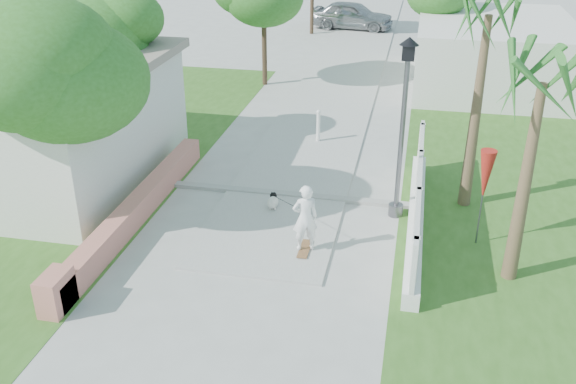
% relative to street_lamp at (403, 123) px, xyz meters
% --- Properties ---
extents(ground, '(90.00, 90.00, 0.00)m').
position_rel_street_lamp_xyz_m(ground, '(-2.90, -5.50, -2.43)').
color(ground, '#B7B7B2').
rests_on(ground, ground).
extents(path_strip, '(3.20, 36.00, 0.06)m').
position_rel_street_lamp_xyz_m(path_strip, '(-2.90, 14.50, -2.40)').
color(path_strip, '#B7B7B2').
rests_on(path_strip, ground).
extents(curb, '(6.50, 0.25, 0.10)m').
position_rel_street_lamp_xyz_m(curb, '(-2.90, 0.50, -2.38)').
color(curb, '#999993').
rests_on(curb, ground).
extents(grass_left, '(8.00, 20.00, 0.01)m').
position_rel_street_lamp_xyz_m(grass_left, '(-9.90, 2.50, -2.42)').
color(grass_left, '#325E1D').
rests_on(grass_left, ground).
extents(grass_right, '(8.00, 20.00, 0.01)m').
position_rel_street_lamp_xyz_m(grass_right, '(4.10, 2.50, -2.42)').
color(grass_right, '#325E1D').
rests_on(grass_right, ground).
extents(pink_wall, '(0.45, 8.20, 0.80)m').
position_rel_street_lamp_xyz_m(pink_wall, '(-6.20, -1.95, -2.11)').
color(pink_wall, '#C37463').
rests_on(pink_wall, ground).
extents(house_left, '(8.40, 7.40, 3.23)m').
position_rel_street_lamp_xyz_m(house_left, '(-10.90, 0.50, -0.79)').
color(house_left, silver).
rests_on(house_left, ground).
extents(lattice_fence, '(0.35, 7.00, 1.50)m').
position_rel_street_lamp_xyz_m(lattice_fence, '(0.50, -0.50, -1.88)').
color(lattice_fence, white).
rests_on(lattice_fence, ground).
extents(building_right, '(6.00, 8.00, 2.60)m').
position_rel_street_lamp_xyz_m(building_right, '(3.10, 12.50, -1.13)').
color(building_right, silver).
rests_on(building_right, ground).
extents(street_lamp, '(0.44, 0.44, 4.44)m').
position_rel_street_lamp_xyz_m(street_lamp, '(0.00, 0.00, 0.00)').
color(street_lamp, '#59595E').
rests_on(street_lamp, ground).
extents(bollard, '(0.14, 0.14, 1.09)m').
position_rel_street_lamp_xyz_m(bollard, '(-2.70, 4.50, -1.84)').
color(bollard, white).
rests_on(bollard, ground).
extents(patio_umbrella, '(0.36, 0.36, 2.30)m').
position_rel_street_lamp_xyz_m(patio_umbrella, '(1.90, -1.00, -0.74)').
color(patio_umbrella, '#59595E').
rests_on(patio_umbrella, ground).
extents(tree_left_near, '(3.60, 3.60, 5.28)m').
position_rel_street_lamp_xyz_m(tree_left_near, '(-7.38, -2.52, 1.40)').
color(tree_left_near, '#4C3826').
rests_on(tree_left_near, ground).
extents(tree_left_mid, '(3.20, 3.20, 4.85)m').
position_rel_street_lamp_xyz_m(tree_left_mid, '(-8.38, 2.98, 1.07)').
color(tree_left_mid, '#4C3826').
rests_on(tree_left_mid, ground).
extents(palm_far, '(1.80, 1.80, 5.30)m').
position_rel_street_lamp_xyz_m(palm_far, '(1.70, 1.00, 2.06)').
color(palm_far, brown).
rests_on(palm_far, ground).
extents(palm_near, '(1.80, 1.80, 4.70)m').
position_rel_street_lamp_xyz_m(palm_near, '(2.50, -2.30, 1.53)').
color(palm_near, brown).
rests_on(palm_near, ground).
extents(skateboarder, '(1.50, 2.49, 1.65)m').
position_rel_street_lamp_xyz_m(skateboarder, '(-2.47, -1.33, -1.70)').
color(skateboarder, brown).
rests_on(skateboarder, ground).
extents(dog, '(0.33, 0.60, 0.41)m').
position_rel_street_lamp_xyz_m(dog, '(-3.07, -0.31, -2.20)').
color(dog, silver).
rests_on(dog, ground).
extents(parked_car, '(4.75, 2.48, 1.54)m').
position_rel_street_lamp_xyz_m(parked_car, '(-3.68, 22.13, -1.65)').
color(parked_car, '#A3A5AB').
rests_on(parked_car, ground).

